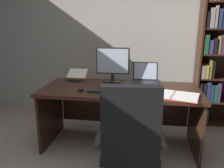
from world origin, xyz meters
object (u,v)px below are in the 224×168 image
(monitor, at_px, (113,65))
(computer_mouse, at_px, (81,89))
(notepad, at_px, (138,88))
(open_binder, at_px, (174,95))
(bookshelf, at_px, (223,53))
(office_chair, at_px, (130,149))
(keyboard, at_px, (107,91))
(reading_stand_with_book, at_px, (77,75))
(desk, at_px, (121,102))
(laptop, at_px, (145,79))
(pen, at_px, (140,88))

(monitor, relative_size, computer_mouse, 4.33)
(notepad, bearing_deg, open_binder, -30.43)
(bookshelf, bearing_deg, notepad, -142.28)
(bookshelf, xyz_separation_m, office_chair, (-1.20, -1.72, -0.64))
(keyboard, relative_size, reading_stand_with_book, 1.55)
(monitor, xyz_separation_m, reading_stand_with_book, (-0.50, 0.05, -0.16))
(open_binder, bearing_deg, reading_stand_with_book, 171.70)
(bookshelf, relative_size, open_binder, 3.68)
(keyboard, xyz_separation_m, open_binder, (0.73, -0.05, -0.00))
(desk, xyz_separation_m, keyboard, (-0.13, -0.26, 0.21))
(office_chair, bearing_deg, bookshelf, 50.41)
(laptop, bearing_deg, keyboard, -132.69)
(bookshelf, bearing_deg, office_chair, -124.86)
(notepad, bearing_deg, pen, 0.00)
(desk, relative_size, laptop, 5.71)
(office_chair, relative_size, open_binder, 1.80)
(reading_stand_with_book, height_order, open_binder, reading_stand_with_book)
(office_chair, relative_size, laptop, 3.21)
(laptop, bearing_deg, notepad, -104.31)
(notepad, bearing_deg, bookshelf, 37.72)
(reading_stand_with_book, relative_size, pen, 1.94)
(computer_mouse, bearing_deg, laptop, 32.28)
(computer_mouse, bearing_deg, notepad, 14.98)
(monitor, height_order, keyboard, monitor)
(office_chair, relative_size, reading_stand_with_book, 3.86)
(office_chair, height_order, laptop, office_chair)
(keyboard, relative_size, pen, 3.00)
(reading_stand_with_book, bearing_deg, bookshelf, 16.00)
(desk, relative_size, office_chair, 1.78)
(office_chair, distance_m, notepad, 0.88)
(laptop, xyz_separation_m, reading_stand_with_book, (-0.92, 0.05, 0.01))
(desk, xyz_separation_m, laptop, (0.29, 0.20, 0.25))
(bookshelf, height_order, pen, bookshelf)
(bookshelf, relative_size, laptop, 6.57)
(monitor, xyz_separation_m, computer_mouse, (-0.30, -0.45, -0.20))
(computer_mouse, height_order, notepad, computer_mouse)
(open_binder, distance_m, notepad, 0.44)
(office_chair, bearing_deg, computer_mouse, 129.01)
(bookshelf, xyz_separation_m, computer_mouse, (-1.82, -1.08, -0.31))
(bookshelf, height_order, notepad, bookshelf)
(desk, height_order, keyboard, keyboard)
(bookshelf, xyz_separation_m, notepad, (-1.17, -0.90, -0.32))
(notepad, distance_m, pen, 0.02)
(office_chair, relative_size, computer_mouse, 10.07)
(laptop, height_order, computer_mouse, laptop)
(bookshelf, relative_size, keyboard, 5.10)
(monitor, bearing_deg, bookshelf, 22.52)
(laptop, distance_m, reading_stand_with_book, 0.92)
(keyboard, xyz_separation_m, computer_mouse, (-0.30, 0.00, 0.01))
(monitor, relative_size, reading_stand_with_book, 1.66)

